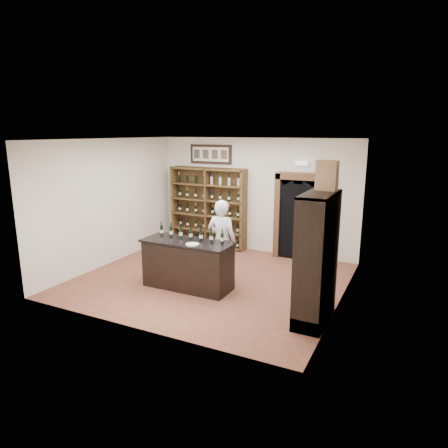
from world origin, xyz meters
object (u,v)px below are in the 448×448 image
at_px(tasting_counter, 188,265).
at_px(shopkeeper, 222,241).
at_px(wine_crate, 327,176).
at_px(wine_shelf, 209,207).
at_px(side_cabinet, 318,279).
at_px(counter_bottle_0, 162,230).

relative_size(tasting_counter, shopkeeper, 1.06).
xyz_separation_m(tasting_counter, wine_crate, (2.72, -0.00, 1.95)).
xyz_separation_m(wine_shelf, wine_crate, (3.82, -2.93, 1.35)).
height_order(wine_shelf, wine_crate, wine_crate).
height_order(shopkeeper, wine_crate, wine_crate).
bearing_deg(wine_crate, tasting_counter, -170.15).
height_order(side_cabinet, shopkeeper, side_cabinet).
bearing_deg(side_cabinet, wine_shelf, 139.79).
xyz_separation_m(tasting_counter, shopkeeper, (0.45, 0.66, 0.39)).
distance_m(tasting_counter, counter_bottle_0, 0.96).
xyz_separation_m(counter_bottle_0, side_cabinet, (3.44, -0.43, -0.35)).
relative_size(counter_bottle_0, wine_crate, 0.60).
distance_m(shopkeeper, wine_crate, 2.83).
relative_size(wine_shelf, counter_bottle_0, 7.33).
bearing_deg(side_cabinet, wine_crate, 91.51).
distance_m(wine_shelf, wine_crate, 5.00).
xyz_separation_m(counter_bottle_0, shopkeeper, (1.17, 0.53, -0.22)).
xyz_separation_m(tasting_counter, side_cabinet, (2.72, -0.30, 0.26)).
distance_m(wine_shelf, counter_bottle_0, 2.83).
bearing_deg(counter_bottle_0, wine_shelf, 97.73).
height_order(wine_shelf, counter_bottle_0, wine_shelf).
height_order(tasting_counter, shopkeeper, shopkeeper).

